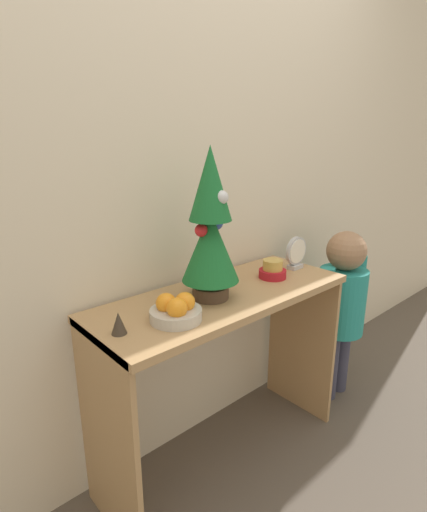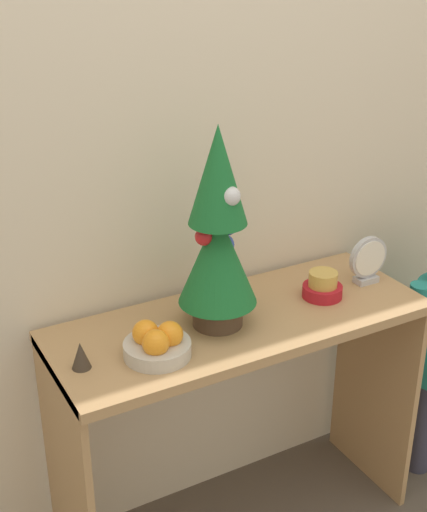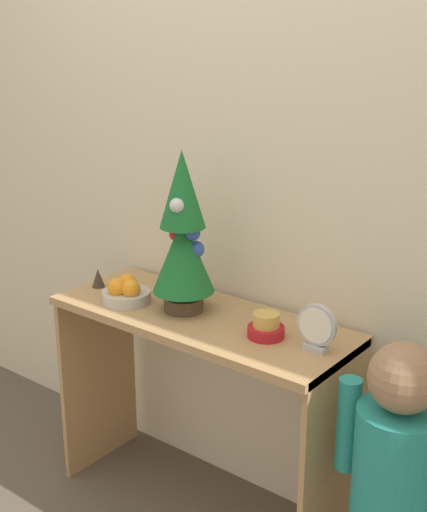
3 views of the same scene
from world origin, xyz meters
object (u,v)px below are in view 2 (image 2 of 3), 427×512
object	(u,v)px
mini_tree	(218,234)
singing_bowl	(323,286)
desk_clock	(368,261)
figurine	(81,355)
fruit_bowl	(157,343)

from	to	relation	value
mini_tree	singing_bowl	bearing A→B (deg)	-1.45
desk_clock	mini_tree	bearing A→B (deg)	-179.85
figurine	mini_tree	bearing A→B (deg)	3.78
mini_tree	singing_bowl	world-z (taller)	mini_tree
singing_bowl	figurine	bearing A→B (deg)	-178.65
fruit_bowl	singing_bowl	bearing A→B (deg)	6.05
desk_clock	fruit_bowl	bearing A→B (deg)	-174.60
mini_tree	singing_bowl	xyz separation A→B (m)	(0.35, -0.01, -0.24)
desk_clock	singing_bowl	bearing A→B (deg)	-176.68
fruit_bowl	desk_clock	distance (m)	0.75
singing_bowl	fruit_bowl	bearing A→B (deg)	-173.95
mini_tree	figurine	size ratio (longest dim) A/B	7.82
figurine	desk_clock	bearing A→B (deg)	1.73
singing_bowl	mini_tree	bearing A→B (deg)	178.55
singing_bowl	desk_clock	world-z (taller)	desk_clock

